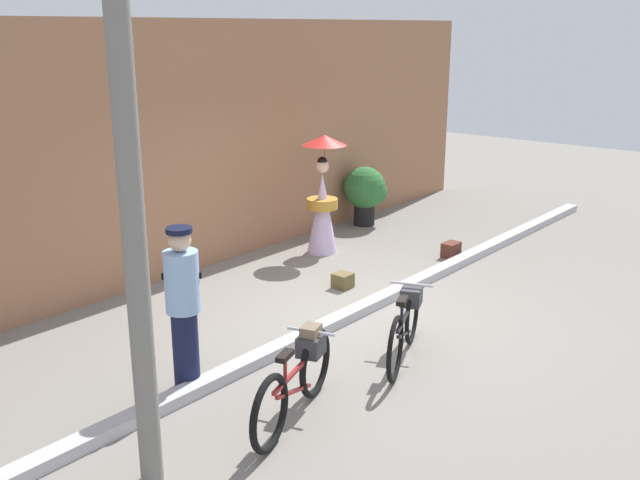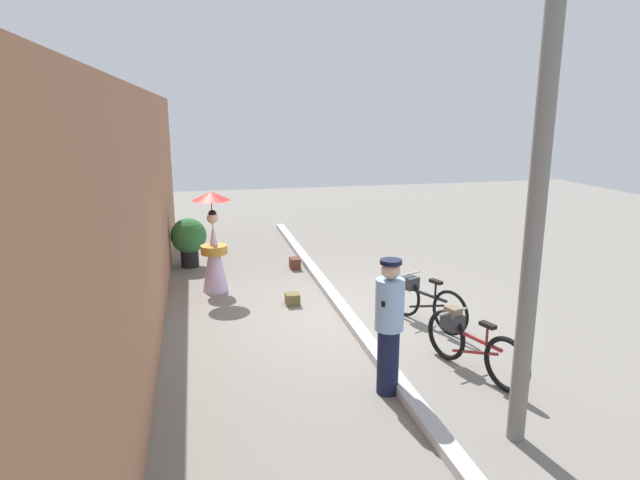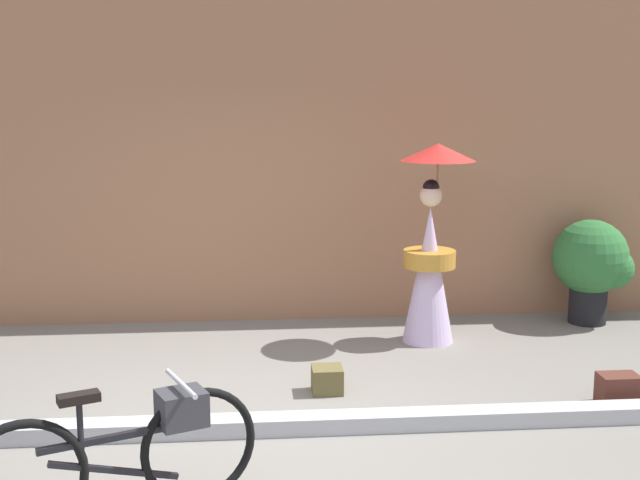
{
  "view_description": "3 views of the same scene",
  "coord_description": "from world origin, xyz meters",
  "px_view_note": "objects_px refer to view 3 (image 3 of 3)",
  "views": [
    {
      "loc": [
        -6.76,
        -5.04,
        3.49
      ],
      "look_at": [
        -0.15,
        0.51,
        0.92
      ],
      "focal_mm": 40.4,
      "sensor_mm": 36.0,
      "label": 1
    },
    {
      "loc": [
        -8.29,
        2.31,
        3.34
      ],
      "look_at": [
        0.65,
        0.26,
        1.14
      ],
      "focal_mm": 30.73,
      "sensor_mm": 36.0,
      "label": 2
    },
    {
      "loc": [
        0.03,
        -5.53,
        2.38
      ],
      "look_at": [
        0.56,
        0.4,
        1.29
      ],
      "focal_mm": 47.03,
      "sensor_mm": 36.0,
      "label": 3
    }
  ],
  "objects_px": {
    "person_with_parasol": "(431,249)",
    "backpack_on_pavement": "(619,389)",
    "backpack_spare": "(327,379)",
    "bicycle_near_officer": "(127,451)",
    "potted_plant_by_door": "(593,263)"
  },
  "relations": [
    {
      "from": "bicycle_near_officer",
      "to": "person_with_parasol",
      "type": "bearing_deg",
      "value": 52.86
    },
    {
      "from": "person_with_parasol",
      "to": "backpack_on_pavement",
      "type": "xyz_separation_m",
      "value": [
        1.09,
        -1.73,
        -0.77
      ]
    },
    {
      "from": "backpack_on_pavement",
      "to": "bicycle_near_officer",
      "type": "bearing_deg",
      "value": -157.66
    },
    {
      "from": "potted_plant_by_door",
      "to": "backpack_spare",
      "type": "bearing_deg",
      "value": -148.79
    },
    {
      "from": "bicycle_near_officer",
      "to": "backpack_on_pavement",
      "type": "bearing_deg",
      "value": 22.34
    },
    {
      "from": "potted_plant_by_door",
      "to": "backpack_spare",
      "type": "distance_m",
      "value": 3.4
    },
    {
      "from": "person_with_parasol",
      "to": "backpack_on_pavement",
      "type": "distance_m",
      "value": 2.18
    },
    {
      "from": "potted_plant_by_door",
      "to": "backpack_on_pavement",
      "type": "xyz_separation_m",
      "value": [
        -0.69,
        -2.18,
        -0.51
      ]
    },
    {
      "from": "backpack_on_pavement",
      "to": "backpack_spare",
      "type": "relative_size",
      "value": 1.24
    },
    {
      "from": "person_with_parasol",
      "to": "backpack_spare",
      "type": "height_order",
      "value": "person_with_parasol"
    },
    {
      "from": "bicycle_near_officer",
      "to": "potted_plant_by_door",
      "type": "xyz_separation_m",
      "value": [
        4.17,
        3.61,
        0.22
      ]
    },
    {
      "from": "bicycle_near_officer",
      "to": "person_with_parasol",
      "type": "relative_size",
      "value": 0.83
    },
    {
      "from": "backpack_spare",
      "to": "person_with_parasol",
      "type": "bearing_deg",
      "value": 49.49
    },
    {
      "from": "backpack_on_pavement",
      "to": "potted_plant_by_door",
      "type": "bearing_deg",
      "value": 72.51
    },
    {
      "from": "bicycle_near_officer",
      "to": "backpack_spare",
      "type": "distance_m",
      "value": 2.29
    }
  ]
}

